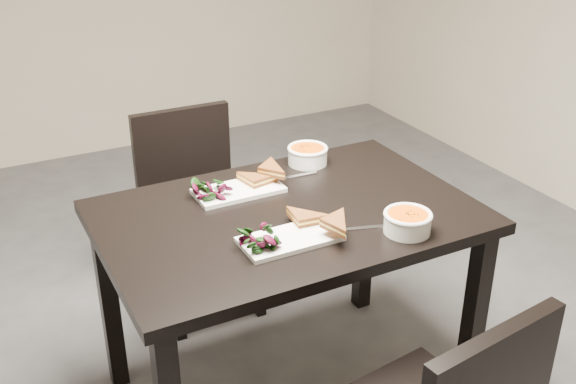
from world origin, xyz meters
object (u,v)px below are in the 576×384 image
object	(u,v)px
soup_bowl_near	(408,221)
soup_bowl_far	(308,154)
chair_far	(194,199)
plate_near	(290,239)
table	(288,238)
plate_far	(239,191)

from	to	relation	value
soup_bowl_near	soup_bowl_far	bearing A→B (deg)	91.51
soup_bowl_far	chair_far	bearing A→B (deg)	125.91
plate_near	soup_bowl_far	world-z (taller)	soup_bowl_far
table	plate_far	world-z (taller)	plate_far
plate_far	soup_bowl_far	distance (m)	0.35
plate_near	soup_bowl_far	distance (m)	0.58
chair_far	soup_bowl_near	bearing A→B (deg)	-71.80
chair_far	soup_bowl_far	xyz separation A→B (m)	(0.31, -0.43, 0.30)
plate_near	soup_bowl_near	world-z (taller)	soup_bowl_near
plate_near	plate_far	xyz separation A→B (m)	(-0.00, 0.37, 0.00)
table	plate_far	bearing A→B (deg)	112.99
chair_far	plate_far	size ratio (longest dim) A/B	2.83
plate_near	soup_bowl_far	xyz separation A→B (m)	(0.33, 0.48, 0.03)
plate_far	soup_bowl_far	xyz separation A→B (m)	(0.33, 0.11, 0.03)
plate_far	soup_bowl_far	world-z (taller)	soup_bowl_far
chair_far	soup_bowl_near	xyz separation A→B (m)	(0.32, -1.02, 0.30)
plate_near	soup_bowl_far	bearing A→B (deg)	55.92
chair_far	soup_bowl_near	size ratio (longest dim) A/B	5.70
chair_far	plate_near	xyz separation A→B (m)	(-0.02, -0.91, 0.27)
table	chair_far	world-z (taller)	chair_far
table	soup_bowl_far	bearing A→B (deg)	51.80
chair_far	soup_bowl_near	distance (m)	1.12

